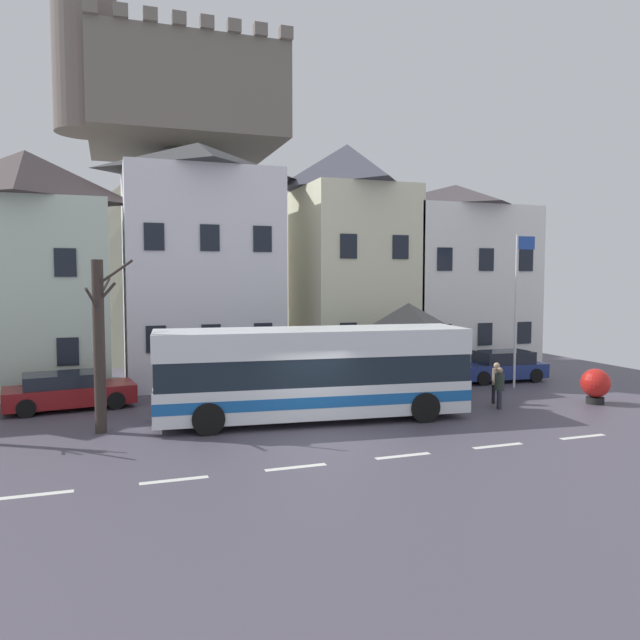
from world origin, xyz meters
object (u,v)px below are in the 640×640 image
parked_car_02 (68,391)px  harbour_buoy (596,384)px  townhouse_04 (454,277)px  pedestrian_00 (499,385)px  townhouse_01 (28,272)px  pedestrian_02 (496,379)px  flagpole (518,299)px  parked_car_01 (501,366)px  bus_shelter (408,319)px  townhouse_02 (200,263)px  pedestrian_01 (421,375)px  transit_bus (313,374)px  townhouse_03 (347,259)px  hilltop_castle (183,227)px  public_bench (421,371)px  bare_tree_01 (99,344)px

parked_car_02 → harbour_buoy: size_ratio=3.49×
townhouse_04 → pedestrian_00: townhouse_04 is taller
townhouse_01 → harbour_buoy: bearing=-25.8°
pedestrian_02 → flagpole: flagpole is taller
townhouse_04 → parked_car_01: size_ratio=2.31×
harbour_buoy → bus_shelter: bearing=139.4°
townhouse_01 → townhouse_02: size_ratio=0.92×
parked_car_02 → pedestrian_01: 13.42m
townhouse_04 → transit_bus: (-11.01, -9.17, -3.27)m
parked_car_02 → townhouse_04: bearing=6.2°
townhouse_01 → flagpole: size_ratio=1.51×
townhouse_03 → flagpole: 8.83m
townhouse_04 → hilltop_castle: bearing=116.9°
pedestrian_02 → townhouse_02: bearing=136.9°
parked_car_01 → pedestrian_02: (-3.25, -4.26, 0.26)m
townhouse_01 → public_bench: townhouse_01 is taller
townhouse_03 → transit_bus: size_ratio=1.08×
hilltop_castle → parked_car_02: bearing=-105.0°
townhouse_02 → townhouse_03: townhouse_03 is taller
parked_car_01 → harbour_buoy: 5.51m
townhouse_01 → bare_tree_01: townhouse_01 is taller
pedestrian_02 → harbour_buoy: 3.76m
hilltop_castle → parked_car_01: bearing=-67.8°
townhouse_04 → harbour_buoy: (-0.06, -10.19, -4.08)m
townhouse_02 → parked_car_01: 14.75m
townhouse_02 → public_bench: size_ratio=6.90×
hilltop_castle → parked_car_02: 29.52m
parked_car_02 → harbour_buoy: 19.63m
parked_car_01 → flagpole: (-0.39, -1.63, 3.19)m
pedestrian_00 → bare_tree_01: bearing=175.5°
townhouse_02 → parked_car_01: townhouse_02 is taller
townhouse_01 → pedestrian_00: size_ratio=6.62×
townhouse_01 → transit_bus: (9.56, -8.89, -3.46)m
pedestrian_00 → flagpole: size_ratio=0.23×
parked_car_02 → townhouse_03: bearing=14.3°
pedestrian_01 → harbour_buoy: bearing=-31.0°
pedestrian_01 → flagpole: (4.91, 0.52, 2.99)m
pedestrian_00 → public_bench: (0.14, 6.14, -0.38)m
transit_bus → pedestrian_00: (6.99, -0.55, -0.70)m
pedestrian_01 → bare_tree_01: size_ratio=0.30×
townhouse_03 → pedestrian_02: 10.92m
parked_car_02 → pedestrian_01: bearing=-17.1°
parked_car_02 → pedestrian_02: pedestrian_02 is taller
townhouse_02 → hilltop_castle: 22.87m
bus_shelter → townhouse_01: bearing=160.9°
townhouse_03 → hilltop_castle: hilltop_castle is taller
parked_car_02 → flagpole: flagpole is taller
pedestrian_02 → harbour_buoy: pedestrian_02 is taller
transit_bus → parked_car_02: bearing=155.5°
bus_shelter → pedestrian_00: (1.54, -4.23, -2.19)m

